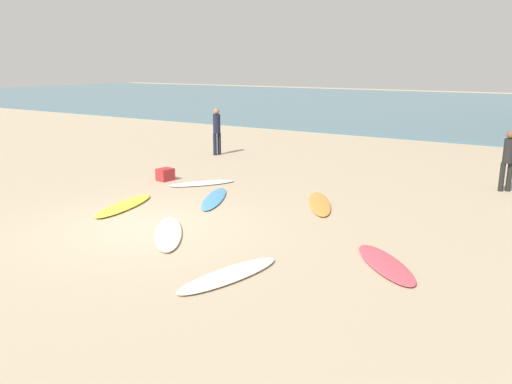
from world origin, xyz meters
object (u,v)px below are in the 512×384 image
surfboard_2 (168,233)px  beachgoer_near (508,158)px  surfboard_0 (214,199)px  beach_cooler (165,174)px  surfboard_1 (124,206)px  surfboard_4 (385,264)px  beachgoer_mid (217,129)px  surfboard_5 (202,183)px  surfboard_6 (229,275)px  surfboard_3 (320,204)px

surfboard_2 → beachgoer_near: beachgoer_near is taller
surfboard_0 → beach_cooler: 2.81m
surfboard_1 → surfboard_4: 6.68m
surfboard_1 → beachgoer_mid: beachgoer_mid is taller
beachgoer_near → beach_cooler: size_ratio=3.75×
beach_cooler → surfboard_0: bearing=-21.6°
surfboard_2 → surfboard_5: 4.51m
surfboard_2 → surfboard_6: size_ratio=1.06×
surfboard_4 → beachgoer_near: (1.08, 7.01, 0.90)m
beachgoer_mid → beachgoer_near: bearing=106.0°
beachgoer_near → surfboard_6: bearing=-139.6°
beachgoer_near → surfboard_4: bearing=-128.9°
surfboard_0 → surfboard_5: surfboard_5 is taller
surfboard_6 → beachgoer_mid: bearing=140.5°
surfboard_5 → beachgoer_near: beachgoer_near is taller
surfboard_0 → beach_cooler: beach_cooler is taller
beachgoer_mid → surfboard_5: bearing=49.2°
surfboard_1 → surfboard_3: size_ratio=0.98×
surfboard_2 → surfboard_4: bearing=-30.0°
surfboard_5 → surfboard_2: bearing=-23.6°
surfboard_6 → beachgoer_near: (3.14, 8.87, 0.90)m
beachgoer_near → beach_cooler: (-8.90, -4.01, -0.75)m
surfboard_2 → beachgoer_near: size_ratio=1.35×
surfboard_3 → surfboard_4: (2.66, -2.97, -0.00)m
surfboard_3 → surfboard_4: surfboard_3 is taller
surfboard_2 → surfboard_5: (-2.20, 3.94, -0.00)m
surfboard_2 → beach_cooler: size_ratio=5.07×
beachgoer_mid → surfboard_6: bearing=55.4°
surfboard_6 → beachgoer_mid: 11.67m
surfboard_3 → beachgoer_mid: size_ratio=1.27×
surfboard_1 → surfboard_2: 2.52m
surfboard_2 → surfboard_5: bearing=79.1°
surfboard_4 → beachgoer_near: bearing=-141.5°
surfboard_3 → surfboard_5: bearing=-32.1°
surfboard_6 → beachgoer_near: size_ratio=1.27×
beachgoer_mid → beach_cooler: 4.66m
beachgoer_near → surfboard_5: bearing=176.6°
surfboard_3 → surfboard_6: 4.87m
beachgoer_mid → surfboard_4: bearing=69.1°
surfboard_5 → beachgoer_near: size_ratio=1.16×
surfboard_0 → surfboard_6: surfboard_6 is taller
surfboard_0 → surfboard_3: surfboard_3 is taller
surfboard_0 → surfboard_3: 2.74m
surfboard_4 → surfboard_6: (-2.06, -1.86, 0.00)m
surfboard_3 → surfboard_6: (0.60, -4.83, -0.00)m
beach_cooler → surfboard_1: bearing=-67.8°
beachgoer_mid → surfboard_1: bearing=36.8°
surfboard_4 → beachgoer_near: size_ratio=1.16×
surfboard_2 → beach_cooler: bearing=92.5°
surfboard_0 → surfboard_4: 5.56m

